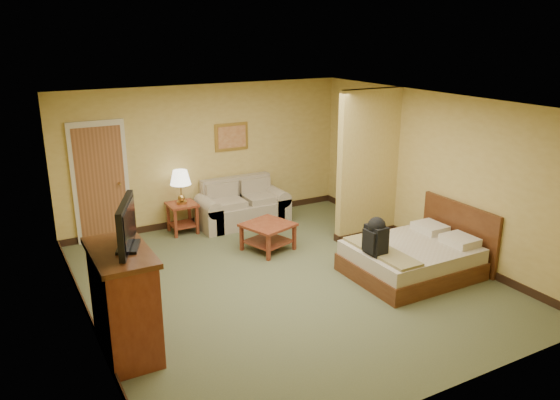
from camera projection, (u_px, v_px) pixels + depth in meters
floor at (286, 281)px, 8.02m from camera, size 6.00×6.00×0.00m
ceiling at (286, 103)px, 7.23m from camera, size 6.00×6.00×0.00m
back_wall at (207, 155)px, 10.13m from camera, size 5.50×0.02×2.60m
left_wall at (81, 230)px, 6.36m from camera, size 0.02×6.00×2.60m
right_wall at (433, 173)px, 8.89m from camera, size 0.02×6.00×2.60m
partition at (368, 165)px, 9.39m from camera, size 1.20×0.15×2.60m
door at (101, 183)px, 9.28m from camera, size 0.94×0.16×2.10m
baseboard at (209, 218)px, 10.50m from camera, size 5.50×0.02×0.12m
loveseat at (242, 209)px, 10.31m from camera, size 1.69×0.79×0.86m
side_table at (182, 213)px, 9.82m from camera, size 0.50×0.50×0.55m
table_lamp at (180, 178)px, 9.63m from camera, size 0.37×0.37×0.61m
coffee_table at (268, 231)px, 9.05m from camera, size 0.91×0.91×0.47m
wall_picture at (232, 137)px, 10.25m from camera, size 0.67×0.04×0.52m
dresser at (124, 301)px, 6.10m from camera, size 0.62×1.17×1.25m
tv at (127, 226)px, 5.88m from camera, size 0.39×0.84×0.54m
bed at (415, 257)px, 8.18m from camera, size 1.88×1.51×0.98m
backpack at (376, 235)px, 7.68m from camera, size 0.25×0.32×0.55m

